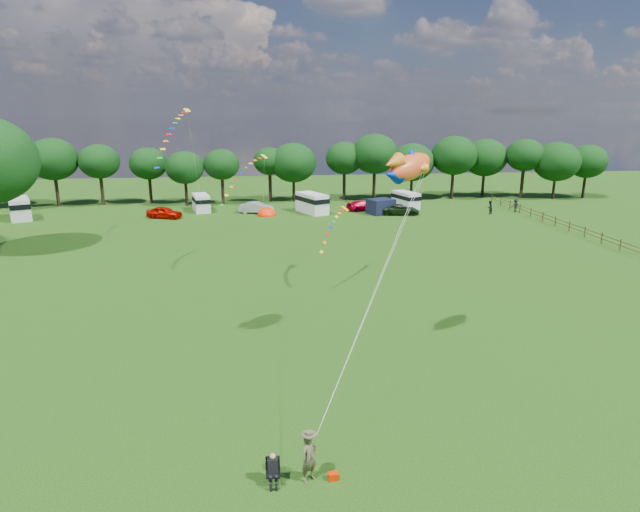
{
  "coord_description": "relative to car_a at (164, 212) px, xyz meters",
  "views": [
    {
      "loc": [
        -4.27,
        -26.98,
        13.56
      ],
      "look_at": [
        0.0,
        8.0,
        4.0
      ],
      "focal_mm": 30.0,
      "sensor_mm": 36.0,
      "label": 1
    }
  ],
  "objects": [
    {
      "name": "car_b",
      "position": [
        12.01,
        2.16,
        -0.0
      ],
      "size": [
        4.68,
        2.71,
        1.56
      ],
      "primitive_type": "imported",
      "rotation": [
        0.0,
        0.0,
        1.31
      ],
      "color": "#9B9DA3",
      "rests_on": "ground"
    },
    {
      "name": "awning_navy",
      "position": [
        28.85,
        -0.38,
        0.23
      ],
      "size": [
        3.99,
        3.65,
        2.03
      ],
      "primitive_type": "cube",
      "rotation": [
        0.0,
        0.0,
        0.38
      ],
      "color": "black",
      "rests_on": "ground"
    },
    {
      "name": "tree_line",
      "position": [
        21.46,
        11.08,
        5.57
      ],
      "size": [
        102.98,
        10.98,
        10.27
      ],
      "color": "black",
      "rests_on": "ground"
    },
    {
      "name": "streamer_kite_a",
      "position": [
        3.87,
        -13.25,
        11.06
      ],
      "size": [
        3.39,
        5.59,
        5.78
      ],
      "rotation": [
        0.0,
        0.0,
        0.66
      ],
      "color": "gold",
      "rests_on": "ground"
    },
    {
      "name": "campervan_b",
      "position": [
        4.32,
        4.81,
        0.47
      ],
      "size": [
        3.02,
        5.07,
        2.32
      ],
      "rotation": [
        0.0,
        0.0,
        1.79
      ],
      "color": "silver",
      "rests_on": "ground"
    },
    {
      "name": "campervan_c",
      "position": [
        19.62,
        1.52,
        0.67
      ],
      "size": [
        4.37,
        5.98,
        2.7
      ],
      "rotation": [
        0.0,
        0.0,
        1.99
      ],
      "color": "silver",
      "rests_on": "ground"
    },
    {
      "name": "car_a",
      "position": [
        0.0,
        0.0,
        0.0
      ],
      "size": [
        5.03,
        3.26,
        1.56
      ],
      "primitive_type": "imported",
      "rotation": [
        0.0,
        0.0,
        1.24
      ],
      "color": "#B10900",
      "rests_on": "ground"
    },
    {
      "name": "campervan_d",
      "position": [
        33.48,
        3.64,
        0.48
      ],
      "size": [
        3.37,
        5.18,
        2.35
      ],
      "rotation": [
        0.0,
        0.0,
        1.87
      ],
      "color": "silver",
      "rests_on": "ground"
    },
    {
      "name": "streamer_kite_b",
      "position": [
        11.27,
        -24.93,
        7.88
      ],
      "size": [
        4.17,
        4.67,
        3.79
      ],
      "rotation": [
        0.0,
        0.0,
        1.13
      ],
      "color": "yellow",
      "rests_on": "ground"
    },
    {
      "name": "car_c",
      "position": [
        26.96,
        2.46,
        -0.08
      ],
      "size": [
        4.99,
        3.02,
        1.4
      ],
      "primitive_type": "imported",
      "rotation": [
        0.0,
        0.0,
        1.81
      ],
      "color": "#97001B",
      "rests_on": "ground"
    },
    {
      "name": "tent_orange",
      "position": [
        13.36,
        0.44,
        -0.76
      ],
      "size": [
        2.64,
        2.89,
        2.06
      ],
      "color": "#F72804",
      "rests_on": "ground"
    },
    {
      "name": "tent_greyblue",
      "position": [
        30.64,
        0.52,
        -0.76
      ],
      "size": [
        3.21,
        3.51,
        2.39
      ],
      "color": "slate",
      "rests_on": "ground"
    },
    {
      "name": "kite_bag",
      "position": [
        14.5,
        -53.66,
        -0.64
      ],
      "size": [
        0.41,
        0.29,
        0.28
      ],
      "primitive_type": "cube",
      "rotation": [
        0.0,
        0.0,
        0.06
      ],
      "color": "red",
      "rests_on": "ground"
    },
    {
      "name": "walker_a",
      "position": [
        43.6,
        -2.21,
        0.12
      ],
      "size": [
        1.03,
        0.95,
        1.81
      ],
      "primitive_type": "imported",
      "rotation": [
        0.0,
        0.0,
        3.74
      ],
      "color": "black",
      "rests_on": "ground"
    },
    {
      "name": "walker_b",
      "position": [
        47.78,
        -1.25,
        0.12
      ],
      "size": [
        1.24,
        0.73,
        1.8
      ],
      "primitive_type": "imported",
      "rotation": [
        0.0,
        0.0,
        3.31
      ],
      "color": "black",
      "rests_on": "ground"
    },
    {
      "name": "fish_kite",
      "position": [
        19.97,
        -42.93,
        9.9
      ],
      "size": [
        3.73,
        3.15,
        2.08
      ],
      "rotation": [
        0.0,
        -0.21,
        0.64
      ],
      "color": "#E24D1F",
      "rests_on": "ground"
    },
    {
      "name": "fence",
      "position": [
        48.16,
        -9.41,
        -0.08
      ],
      "size": [
        0.12,
        33.12,
        1.2
      ],
      "color": "#472D19",
      "rests_on": "ground"
    },
    {
      "name": "kite_flyer",
      "position": [
        13.59,
        -53.59,
        0.2
      ],
      "size": [
        0.85,
        0.8,
        1.96
      ],
      "primitive_type": "imported",
      "rotation": [
        0.0,
        0.0,
        0.63
      ],
      "color": "#4D4931",
      "rests_on": "ground"
    },
    {
      "name": "campervan_a",
      "position": [
        -18.55,
        1.78,
        0.69
      ],
      "size": [
        4.49,
        6.07,
        2.74
      ],
      "rotation": [
        0.0,
        0.0,
        2.0
      ],
      "color": "#B9B9BB",
      "rests_on": "ground"
    },
    {
      "name": "streamer_kite_c",
      "position": [
        18.26,
        -29.18,
        4.2
      ],
      "size": [
        3.1,
        5.05,
        2.83
      ],
      "rotation": [
        0.0,
        0.0,
        1.21
      ],
      "color": "#F3C400",
      "rests_on": "ground"
    },
    {
      "name": "car_d",
      "position": [
        31.38,
        -1.31,
        -0.08
      ],
      "size": [
        5.49,
        3.18,
        1.41
      ],
      "primitive_type": "imported",
      "rotation": [
        0.0,
        0.0,
        1.4
      ],
      "color": "black",
      "rests_on": "ground"
    },
    {
      "name": "camp_chair",
      "position": [
        12.22,
        -53.62,
        0.01
      ],
      "size": [
        0.56,
        0.55,
        1.33
      ],
      "rotation": [
        0.0,
        0.0,
        -0.04
      ],
      "color": "#99999E",
      "rests_on": "ground"
    },
    {
      "name": "ground_plane",
      "position": [
        16.16,
        -43.91,
        -0.78
      ],
      "size": [
        180.0,
        180.0,
        0.0
      ],
      "primitive_type": "plane",
      "color": "black",
      "rests_on": "ground"
    }
  ]
}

